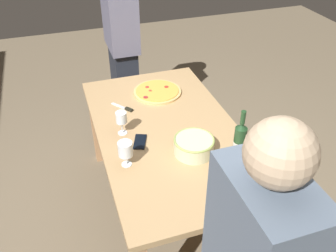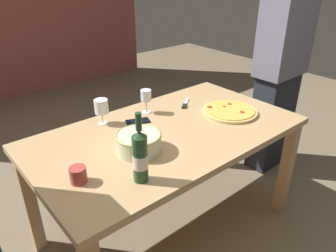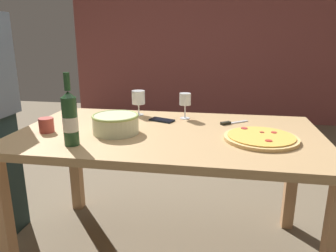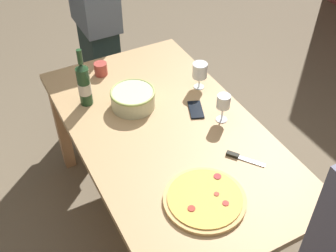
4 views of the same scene
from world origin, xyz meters
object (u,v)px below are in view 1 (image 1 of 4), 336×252
at_px(serving_bowl, 194,145).
at_px(cup_amber, 228,188).
at_px(person_guest_left, 122,45).
at_px(wine_glass_by_bottle, 121,119).
at_px(dining_table, 168,141).
at_px(wine_bottle, 239,142).
at_px(pizza, 157,92).
at_px(wine_glass_near_pizza, 125,149).
at_px(pizza_knife, 125,108).
at_px(cell_phone, 140,142).

bearing_deg(serving_bowl, cup_amber, -172.79).
bearing_deg(person_guest_left, wine_glass_by_bottle, -14.13).
height_order(dining_table, wine_bottle, wine_bottle).
distance_m(pizza, cup_amber, 1.10).
bearing_deg(dining_table, cup_amber, -169.20).
height_order(dining_table, wine_glass_near_pizza, wine_glass_near_pizza).
distance_m(wine_bottle, wine_glass_by_bottle, 0.74).
distance_m(wine_bottle, cup_amber, 0.29).
height_order(cup_amber, pizza_knife, cup_amber).
relative_size(wine_glass_near_pizza, person_guest_left, 0.09).
height_order(serving_bowl, cup_amber, serving_bowl).
height_order(serving_bowl, pizza_knife, serving_bowl).
relative_size(wine_bottle, cup_amber, 4.37).
distance_m(serving_bowl, pizza_knife, 0.66).
relative_size(wine_bottle, wine_glass_near_pizza, 2.14).
bearing_deg(cup_amber, pizza, 2.54).
distance_m(pizza_knife, person_guest_left, 0.89).
distance_m(cup_amber, pizza_knife, 1.02).
bearing_deg(pizza_knife, cell_phone, -179.48).
height_order(serving_bowl, wine_glass_near_pizza, wine_glass_near_pizza).
bearing_deg(pizza, dining_table, 171.44).
xyz_separation_m(wine_glass_near_pizza, pizza_knife, (0.58, -0.12, -0.11)).
distance_m(wine_glass_near_pizza, cell_phone, 0.24).
relative_size(wine_glass_by_bottle, pizza_knife, 0.96).
bearing_deg(wine_bottle, wine_glass_near_pizza, 75.59).
xyz_separation_m(wine_bottle, wine_glass_near_pizza, (0.16, 0.62, -0.02)).
xyz_separation_m(cup_amber, pizza_knife, (0.96, 0.33, -0.03)).
height_order(wine_bottle, pizza_knife, wine_bottle).
bearing_deg(wine_bottle, pizza, 13.95).
xyz_separation_m(wine_bottle, wine_glass_by_bottle, (0.46, 0.58, -0.02)).
distance_m(dining_table, cup_amber, 0.65).
bearing_deg(cell_phone, person_guest_left, 103.43).
bearing_deg(wine_glass_by_bottle, cup_amber, -149.28).
bearing_deg(cup_amber, wine_bottle, -37.11).
distance_m(wine_bottle, cell_phone, 0.61).
relative_size(serving_bowl, person_guest_left, 0.14).
xyz_separation_m(serving_bowl, wine_glass_by_bottle, (0.32, 0.36, 0.06)).
relative_size(dining_table, wine_glass_by_bottle, 10.18).
bearing_deg(wine_glass_by_bottle, person_guest_left, -12.48).
distance_m(pizza, cell_phone, 0.61).
height_order(pizza, person_guest_left, person_guest_left).
bearing_deg(serving_bowl, wine_bottle, -123.32).
bearing_deg(wine_glass_near_pizza, pizza, -29.21).
distance_m(cup_amber, cell_phone, 0.65).
distance_m(cell_phone, pizza_knife, 0.40).
relative_size(wine_glass_near_pizza, pizza_knife, 0.96).
bearing_deg(cup_amber, serving_bowl, 7.21).
height_order(wine_glass_by_bottle, cell_phone, wine_glass_by_bottle).
xyz_separation_m(serving_bowl, wine_glass_near_pizza, (0.02, 0.40, 0.06)).
relative_size(wine_bottle, person_guest_left, 0.20).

